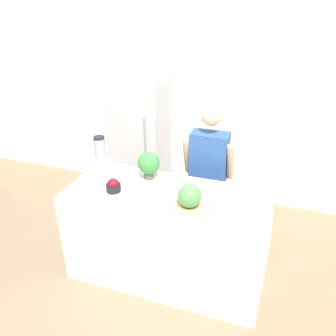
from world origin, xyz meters
TOP-DOWN VIEW (x-y plane):
  - ground_plane at (0.00, 0.00)m, footprint 14.00×14.00m
  - wall_back at (0.00, 2.13)m, footprint 8.00×0.06m
  - counter_island at (0.00, 0.40)m, footprint 1.88×0.80m
  - refrigerator at (-0.85, 1.76)m, footprint 0.69×0.65m
  - person at (0.23, 1.14)m, footprint 0.54×0.26m
  - cutting_board at (0.25, 0.26)m, footprint 0.41×0.29m
  - watermelon at (0.26, 0.26)m, footprint 0.21×0.21m
  - bowl_cherries at (-0.49, 0.29)m, footprint 0.14×0.14m
  - bowl_cream at (-0.25, 0.26)m, footprint 0.17×0.17m
  - blender at (-0.80, 0.64)m, footprint 0.15×0.15m
  - potted_plant at (-0.26, 0.63)m, footprint 0.22×0.22m

SIDE VIEW (x-z plane):
  - ground_plane at x=0.00m, z-range 0.00..0.00m
  - counter_island at x=0.00m, z-range 0.00..0.96m
  - person at x=0.23m, z-range 0.02..1.62m
  - refrigerator at x=-0.85m, z-range 0.00..1.67m
  - cutting_board at x=0.25m, z-range 0.96..0.97m
  - bowl_cream at x=-0.25m, z-range 0.94..1.06m
  - bowl_cherries at x=-0.49m, z-range 0.95..1.08m
  - watermelon at x=0.26m, z-range 0.97..1.18m
  - potted_plant at x=-0.26m, z-range 0.98..1.26m
  - blender at x=-0.80m, z-range 0.93..1.31m
  - wall_back at x=0.00m, z-range 0.00..2.60m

